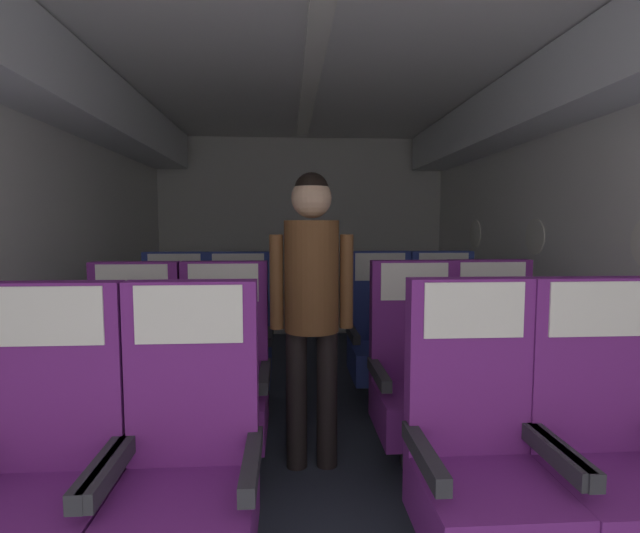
% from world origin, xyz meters
% --- Properties ---
extents(ground, '(3.51, 5.92, 0.02)m').
position_xyz_m(ground, '(0.00, 2.76, -0.01)').
color(ground, '#2D3342').
extents(fuselage_shell, '(3.39, 5.57, 2.32)m').
position_xyz_m(fuselage_shell, '(0.00, 3.02, 1.66)').
color(fuselage_shell, silver).
rests_on(fuselage_shell, ground).
extents(seat_a_left_window, '(0.49, 0.49, 1.08)m').
position_xyz_m(seat_a_left_window, '(-0.96, 1.51, 0.45)').
color(seat_a_left_window, '#38383D').
rests_on(seat_a_left_window, ground).
extents(seat_a_left_aisle, '(0.49, 0.49, 1.08)m').
position_xyz_m(seat_a_left_aisle, '(-0.50, 1.51, 0.45)').
color(seat_a_left_aisle, '#38383D').
rests_on(seat_a_left_aisle, ground).
extents(seat_a_right_aisle, '(0.49, 0.49, 1.08)m').
position_xyz_m(seat_a_right_aisle, '(0.96, 1.52, 0.45)').
color(seat_a_right_aisle, '#38383D').
rests_on(seat_a_right_aisle, ground).
extents(seat_a_right_window, '(0.49, 0.49, 1.08)m').
position_xyz_m(seat_a_right_window, '(0.50, 1.53, 0.45)').
color(seat_a_right_window, '#38383D').
rests_on(seat_a_right_window, ground).
extents(seat_b_left_window, '(0.49, 0.49, 1.08)m').
position_xyz_m(seat_b_left_window, '(-0.96, 2.39, 0.45)').
color(seat_b_left_window, '#38383D').
rests_on(seat_b_left_window, ground).
extents(seat_b_left_aisle, '(0.49, 0.49, 1.08)m').
position_xyz_m(seat_b_left_aisle, '(-0.50, 2.40, 0.45)').
color(seat_b_left_aisle, '#38383D').
rests_on(seat_b_left_aisle, ground).
extents(seat_b_right_aisle, '(0.49, 0.49, 1.08)m').
position_xyz_m(seat_b_right_aisle, '(0.95, 2.41, 0.45)').
color(seat_b_right_aisle, '#38383D').
rests_on(seat_b_right_aisle, ground).
extents(seat_b_right_window, '(0.49, 0.49, 1.08)m').
position_xyz_m(seat_b_right_window, '(0.52, 2.39, 0.45)').
color(seat_b_right_window, '#38383D').
rests_on(seat_b_right_window, ground).
extents(seat_c_left_window, '(0.49, 0.49, 1.08)m').
position_xyz_m(seat_c_left_window, '(-0.95, 3.29, 0.45)').
color(seat_c_left_window, '#38383D').
rests_on(seat_c_left_window, ground).
extents(seat_c_left_aisle, '(0.49, 0.49, 1.08)m').
position_xyz_m(seat_c_left_aisle, '(-0.51, 3.28, 0.45)').
color(seat_c_left_aisle, '#38383D').
rests_on(seat_c_left_aisle, ground).
extents(seat_c_right_aisle, '(0.49, 0.49, 1.08)m').
position_xyz_m(seat_c_right_aisle, '(0.96, 3.27, 0.45)').
color(seat_c_right_aisle, '#38383D').
rests_on(seat_c_right_aisle, ground).
extents(seat_c_right_window, '(0.49, 0.49, 1.08)m').
position_xyz_m(seat_c_right_window, '(0.50, 3.29, 0.45)').
color(seat_c_right_window, '#38383D').
rests_on(seat_c_right_window, ground).
extents(flight_attendant, '(0.43, 0.28, 1.54)m').
position_xyz_m(flight_attendant, '(-0.04, 2.42, 0.94)').
color(flight_attendant, black).
rests_on(flight_attendant, ground).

